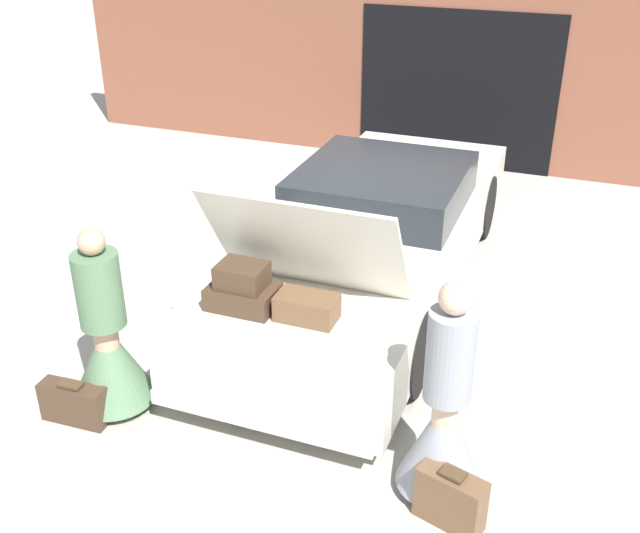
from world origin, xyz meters
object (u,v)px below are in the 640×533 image
suitcase_beside_left_person (74,403)px  suitcase_beside_right_person (450,499)px  person_left (108,347)px  person_right (444,423)px  car (372,236)px

suitcase_beside_left_person → suitcase_beside_right_person: size_ratio=1.11×
person_left → suitcase_beside_left_person: size_ratio=2.88×
suitcase_beside_right_person → suitcase_beside_left_person: bearing=-179.8°
person_right → suitcase_beside_right_person: person_right is taller
car → person_left: car is taller
person_right → car: bearing=27.9°
car → person_left: (-1.32, -2.63, -0.01)m
car → suitcase_beside_left_person: bearing=-116.9°
car → suitcase_beside_right_person: 3.27m
person_right → suitcase_beside_right_person: bearing=-152.3°
person_right → suitcase_beside_left_person: size_ratio=3.04×
suitcase_beside_right_person → person_left: bearing=174.2°
person_left → person_right: 2.64m
person_left → person_right: (2.64, -0.02, 0.04)m
car → person_left: 2.94m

